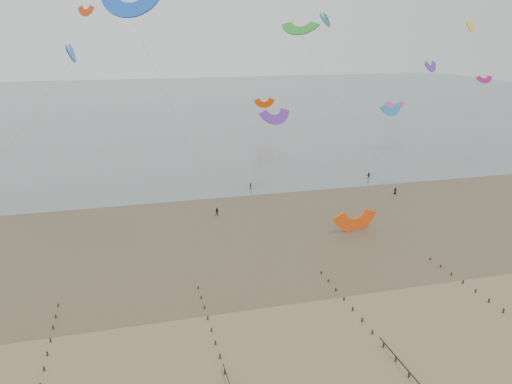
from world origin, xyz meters
TOP-DOWN VIEW (x-y plane):
  - ground at (0.00, 0.00)m, footprint 500.00×500.00m
  - sea_and_shore at (-4.08, 34.40)m, footprint 500.00×665.00m
  - kitesurfers at (18.82, 49.93)m, footprint 139.67×19.18m
  - grounded_kite at (16.06, 26.23)m, footprint 7.99×6.63m
  - kites_airborne at (-19.07, 86.81)m, footprint 229.39×130.25m

SIDE VIEW (x-z plane):
  - ground at x=0.00m, z-range 0.00..0.00m
  - grounded_kite at x=16.06m, z-range -2.00..2.00m
  - sea_and_shore at x=-4.08m, z-range -0.01..0.02m
  - kitesurfers at x=18.82m, z-range -0.10..1.72m
  - kites_airborne at x=-19.07m, z-range 3.71..41.65m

